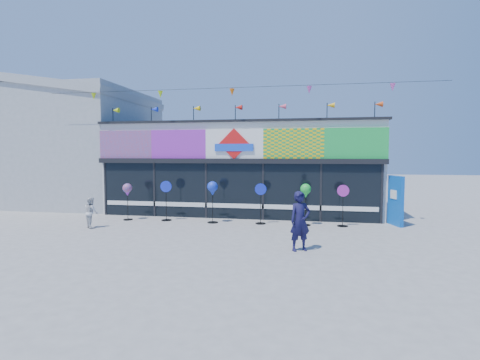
% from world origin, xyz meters
% --- Properties ---
extents(ground, '(80.00, 80.00, 0.00)m').
position_xyz_m(ground, '(0.00, 0.00, 0.00)').
color(ground, gray).
rests_on(ground, ground).
extents(kite_shop, '(16.00, 5.70, 5.31)m').
position_xyz_m(kite_shop, '(0.00, 5.94, 2.05)').
color(kite_shop, silver).
rests_on(kite_shop, ground).
extents(neighbour_building, '(8.18, 7.20, 6.87)m').
position_xyz_m(neighbour_building, '(-10.00, 7.00, 3.20)').
color(neighbour_building, '#A9ACAF').
rests_on(neighbour_building, ground).
extents(blue_sign, '(0.41, 0.94, 1.87)m').
position_xyz_m(blue_sign, '(6.25, 3.13, 0.94)').
color(blue_sign, blue).
rests_on(blue_sign, ground).
extents(spinner_0, '(0.38, 0.38, 1.49)m').
position_xyz_m(spinner_0, '(-4.21, 2.35, 1.20)').
color(spinner_0, black).
rests_on(spinner_0, ground).
extents(spinner_1, '(0.45, 0.41, 1.61)m').
position_xyz_m(spinner_1, '(-2.62, 2.52, 0.85)').
color(spinner_1, black).
rests_on(spinner_1, ground).
extents(spinner_2, '(0.41, 0.41, 1.62)m').
position_xyz_m(spinner_2, '(-0.65, 2.38, 1.30)').
color(spinner_2, black).
rests_on(spinner_2, ground).
extents(spinner_3, '(0.43, 0.40, 1.56)m').
position_xyz_m(spinner_3, '(1.22, 2.50, 0.82)').
color(spinner_3, black).
rests_on(spinner_3, ground).
extents(spinner_4, '(0.40, 0.40, 1.58)m').
position_xyz_m(spinner_4, '(2.92, 2.51, 1.26)').
color(spinner_4, black).
rests_on(spinner_4, ground).
extents(spinner_5, '(0.44, 0.39, 1.55)m').
position_xyz_m(spinner_5, '(4.28, 2.55, 0.82)').
color(spinner_5, black).
rests_on(spinner_5, ground).
extents(adult_man, '(0.72, 0.63, 1.66)m').
position_xyz_m(adult_man, '(2.81, -1.27, 0.83)').
color(adult_man, '#14123A').
rests_on(adult_man, ground).
extents(child, '(0.62, 0.60, 1.13)m').
position_xyz_m(child, '(-4.76, 0.61, 0.57)').
color(child, silver).
rests_on(child, ground).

